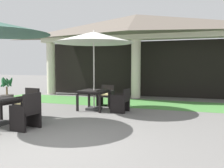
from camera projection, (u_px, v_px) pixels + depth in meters
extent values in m
plane|color=slate|center=(43.00, 147.00, 4.92)|extent=(60.00, 60.00, 0.00)
cylinder|color=beige|center=(51.00, 69.00, 13.89)|extent=(0.47, 0.47, 2.90)
cylinder|color=beige|center=(136.00, 69.00, 12.29)|extent=(0.47, 0.47, 2.90)
cube|color=beige|center=(136.00, 37.00, 12.17)|extent=(10.64, 0.70, 0.24)
pyramid|color=#665B51|center=(136.00, 25.00, 12.12)|extent=(11.04, 2.43, 1.00)
cube|color=black|center=(140.00, 69.00, 13.14)|extent=(10.44, 0.16, 2.90)
cube|color=#47843D|center=(126.00, 103.00, 10.77)|extent=(12.84, 2.46, 0.01)
cube|color=black|center=(1.00, 110.00, 7.34)|extent=(0.08, 0.08, 0.59)
cube|color=black|center=(23.00, 113.00, 6.94)|extent=(0.08, 0.08, 0.59)
cube|color=black|center=(26.00, 113.00, 6.28)|extent=(0.58, 0.64, 0.07)
cube|color=#E0CC7F|center=(26.00, 110.00, 6.28)|extent=(0.53, 0.59, 0.05)
cube|color=black|center=(32.00, 103.00, 6.16)|extent=(0.13, 0.58, 0.47)
cube|color=black|center=(17.00, 119.00, 6.05)|extent=(0.51, 0.13, 0.64)
cube|color=black|center=(33.00, 115.00, 6.53)|extent=(0.51, 0.13, 0.64)
cube|color=black|center=(11.00, 123.00, 6.17)|extent=(0.06, 0.06, 0.40)
cube|color=black|center=(27.00, 119.00, 6.63)|extent=(0.06, 0.06, 0.40)
cube|color=black|center=(25.00, 125.00, 5.96)|extent=(0.06, 0.06, 0.40)
cube|color=black|center=(40.00, 120.00, 6.43)|extent=(0.06, 0.06, 0.40)
cube|color=black|center=(26.00, 105.00, 7.64)|extent=(0.63, 0.64, 0.07)
cube|color=#E0CC7F|center=(26.00, 103.00, 7.64)|extent=(0.58, 0.59, 0.05)
cube|color=black|center=(32.00, 95.00, 7.86)|extent=(0.57, 0.13, 0.46)
cube|color=black|center=(33.00, 108.00, 7.53)|extent=(0.13, 0.58, 0.66)
cube|color=black|center=(20.00, 107.00, 7.77)|extent=(0.13, 0.58, 0.66)
cube|color=black|center=(26.00, 114.00, 7.32)|extent=(0.06, 0.06, 0.38)
cube|color=black|center=(14.00, 112.00, 7.54)|extent=(0.06, 0.06, 0.38)
cube|color=black|center=(39.00, 111.00, 7.78)|extent=(0.06, 0.06, 0.38)
cube|color=black|center=(27.00, 110.00, 8.01)|extent=(0.06, 0.06, 0.38)
cube|color=black|center=(94.00, 91.00, 8.98)|extent=(1.01, 1.01, 0.05)
cube|color=black|center=(94.00, 92.00, 8.98)|extent=(0.93, 0.93, 0.06)
cube|color=black|center=(77.00, 102.00, 8.77)|extent=(0.07, 0.07, 0.62)
cube|color=black|center=(100.00, 104.00, 8.43)|extent=(0.07, 0.07, 0.62)
cube|color=black|center=(89.00, 99.00, 9.58)|extent=(0.07, 0.07, 0.62)
cube|color=black|center=(110.00, 101.00, 9.25)|extent=(0.07, 0.07, 0.62)
cube|color=#2D2D2D|center=(94.00, 109.00, 9.03)|extent=(0.49, 0.49, 0.09)
cylinder|color=beige|center=(94.00, 75.00, 8.93)|extent=(0.05, 0.05, 2.60)
cone|color=white|center=(94.00, 37.00, 8.83)|extent=(2.89, 2.89, 0.40)
sphere|color=beige|center=(94.00, 31.00, 8.81)|extent=(0.06, 0.06, 0.06)
cube|color=black|center=(105.00, 96.00, 9.94)|extent=(0.59, 0.57, 0.07)
cube|color=#E0CC7F|center=(105.00, 94.00, 9.94)|extent=(0.54, 0.52, 0.05)
cube|color=black|center=(108.00, 90.00, 10.16)|extent=(0.56, 0.09, 0.38)
cube|color=black|center=(111.00, 98.00, 9.85)|extent=(0.09, 0.54, 0.62)
cube|color=black|center=(100.00, 98.00, 10.05)|extent=(0.09, 0.54, 0.62)
cube|color=black|center=(109.00, 102.00, 9.64)|extent=(0.06, 0.06, 0.37)
cube|color=black|center=(97.00, 102.00, 9.84)|extent=(0.06, 0.06, 0.37)
cube|color=black|center=(113.00, 101.00, 10.09)|extent=(0.06, 0.06, 0.37)
cube|color=black|center=(102.00, 100.00, 10.28)|extent=(0.06, 0.06, 0.37)
cube|color=black|center=(120.00, 100.00, 8.61)|extent=(0.55, 0.61, 0.07)
cube|color=#E0CC7F|center=(120.00, 99.00, 8.60)|extent=(0.51, 0.56, 0.05)
cube|color=black|center=(127.00, 94.00, 8.50)|extent=(0.10, 0.58, 0.37)
cube|color=black|center=(117.00, 104.00, 8.37)|extent=(0.52, 0.09, 0.63)
cube|color=black|center=(123.00, 102.00, 8.86)|extent=(0.52, 0.09, 0.63)
cube|color=black|center=(111.00, 107.00, 8.47)|extent=(0.06, 0.06, 0.38)
cube|color=black|center=(117.00, 105.00, 8.95)|extent=(0.06, 0.06, 0.38)
cube|color=black|center=(124.00, 108.00, 8.29)|extent=(0.06, 0.06, 0.38)
cube|color=black|center=(129.00, 106.00, 8.78)|extent=(0.06, 0.06, 0.38)
cylinder|color=#47423D|center=(7.00, 99.00, 10.55)|extent=(0.54, 0.54, 0.38)
cylinder|color=brown|center=(7.00, 91.00, 10.52)|extent=(0.07, 0.07, 0.35)
ellipsoid|color=#1E562D|center=(9.00, 82.00, 10.44)|extent=(0.13, 0.35, 0.43)
ellipsoid|color=#1E562D|center=(11.00, 82.00, 10.60)|extent=(0.41, 0.31, 0.46)
ellipsoid|color=#1E562D|center=(8.00, 83.00, 10.67)|extent=(0.42, 0.29, 0.39)
ellipsoid|color=#1E562D|center=(3.00, 84.00, 10.54)|extent=(0.13, 0.39, 0.30)
ellipsoid|color=#1E562D|center=(3.00, 83.00, 10.41)|extent=(0.36, 0.31, 0.42)
ellipsoid|color=#1E562D|center=(6.00, 82.00, 10.38)|extent=(0.33, 0.22, 0.46)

